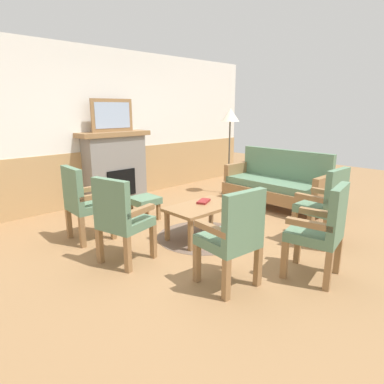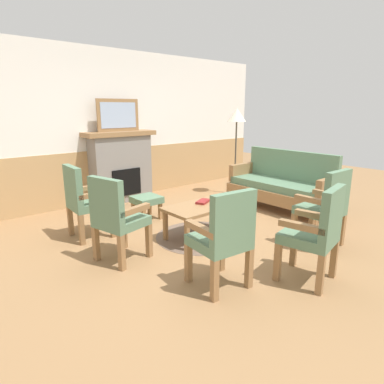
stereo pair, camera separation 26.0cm
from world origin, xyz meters
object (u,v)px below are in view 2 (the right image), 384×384
(armchair_by_window_left, at_px, (84,198))
(coffee_table, at_px, (201,209))
(armchair_corner_left, at_px, (326,205))
(armchair_front_left, at_px, (224,235))
(framed_picture, at_px, (118,115))
(book_on_table, at_px, (203,201))
(armchair_front_center, at_px, (316,230))
(floor_lamp_by_couch, at_px, (237,120))
(fireplace, at_px, (121,166))
(footstool, at_px, (147,201))
(couch, at_px, (282,186))
(armchair_near_fireplace, at_px, (116,215))

(armchair_by_window_left, bearing_deg, coffee_table, -40.16)
(armchair_by_window_left, bearing_deg, armchair_corner_left, -45.97)
(armchair_front_left, bearing_deg, framed_picture, 76.71)
(book_on_table, bearing_deg, coffee_table, -144.31)
(coffee_table, bearing_deg, armchair_corner_left, -51.70)
(armchair_front_center, height_order, floor_lamp_by_couch, floor_lamp_by_couch)
(fireplace, relative_size, coffee_table, 1.35)
(armchair_front_center, relative_size, armchair_corner_left, 1.00)
(armchair_front_center, bearing_deg, fireplace, 89.56)
(armchair_by_window_left, relative_size, floor_lamp_by_couch, 0.58)
(book_on_table, relative_size, footstool, 0.59)
(couch, relative_size, armchair_by_window_left, 1.84)
(framed_picture, relative_size, footstool, 2.00)
(framed_picture, xyz_separation_m, footstool, (-0.23, -1.18, -1.28))
(footstool, distance_m, armchair_front_center, 2.72)
(fireplace, height_order, armchair_front_left, fireplace)
(armchair_front_left, distance_m, armchair_front_center, 0.92)
(couch, xyz_separation_m, coffee_table, (-1.91, -0.06, -0.01))
(armchair_by_window_left, bearing_deg, floor_lamp_by_couch, 5.20)
(armchair_near_fireplace, bearing_deg, couch, -0.35)
(armchair_front_center, distance_m, armchair_corner_left, 0.97)
(armchair_front_left, bearing_deg, armchair_by_window_left, 102.62)
(armchair_by_window_left, distance_m, armchair_front_center, 2.86)
(fireplace, bearing_deg, framed_picture, 90.00)
(framed_picture, bearing_deg, armchair_corner_left, -76.20)
(framed_picture, height_order, footstool, framed_picture)
(footstool, xyz_separation_m, floor_lamp_by_couch, (2.21, 0.17, 1.17))
(armchair_by_window_left, bearing_deg, armchair_front_center, -64.40)
(framed_picture, xyz_separation_m, armchair_front_center, (-0.03, -3.88, -1.02))
(footstool, bearing_deg, couch, -27.05)
(coffee_table, xyz_separation_m, floor_lamp_by_couch, (2.08, 1.28, 1.06))
(armchair_near_fireplace, relative_size, armchair_front_left, 1.00)
(armchair_near_fireplace, bearing_deg, floor_lamp_by_couch, 20.15)
(armchair_corner_left, relative_size, floor_lamp_by_couch, 0.58)
(book_on_table, distance_m, armchair_by_window_left, 1.57)
(couch, bearing_deg, floor_lamp_by_couch, 82.16)
(fireplace, xyz_separation_m, armchair_by_window_left, (-1.27, -1.31, -0.11))
(coffee_table, relative_size, armchair_near_fireplace, 0.98)
(couch, relative_size, floor_lamp_by_couch, 1.07)
(armchair_near_fireplace, bearing_deg, armchair_by_window_left, 88.97)
(armchair_front_left, bearing_deg, coffee_table, 57.36)
(coffee_table, bearing_deg, fireplace, 87.54)
(couch, distance_m, armchair_front_left, 2.86)
(fireplace, xyz_separation_m, armchair_front_center, (-0.03, -3.88, -0.11))
(armchair_by_window_left, distance_m, armchair_corner_left, 3.06)
(fireplace, xyz_separation_m, book_on_table, (0.02, -2.21, -0.20))
(framed_picture, xyz_separation_m, armchair_corner_left, (0.86, -3.51, -1.02))
(armchair_corner_left, bearing_deg, armchair_front_left, 175.86)
(footstool, distance_m, armchair_near_fireplace, 1.49)
(couch, distance_m, armchair_front_center, 2.48)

